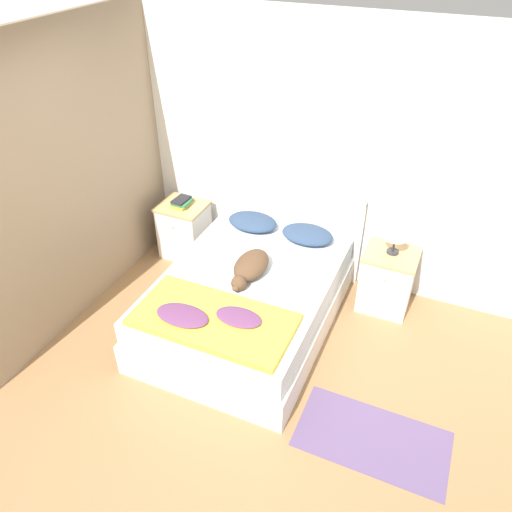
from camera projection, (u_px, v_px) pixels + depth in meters
The scene contains 14 objects.
ground_plane at pixel (199, 410), 3.87m from camera, with size 16.00×16.00×0.00m, color #997047.
wall_back at pixel (300, 153), 4.72m from camera, with size 9.00×0.06×2.55m.
wall_side_left at pixel (89, 169), 4.44m from camera, with size 0.06×3.10×2.55m.
bed at pixel (247, 301), 4.52m from camera, with size 1.46×1.98×0.54m.
headboard at pixel (288, 226), 5.14m from camera, with size 1.54×0.06×0.95m.
nightstand_left at pixel (185, 229), 5.43m from camera, with size 0.48×0.44×0.61m.
nightstand_right at pixel (387, 280), 4.70m from camera, with size 0.48×0.44×0.61m.
pillow_left at pixel (253, 222), 4.99m from camera, with size 0.50×0.34×0.13m.
pillow_right at pixel (307, 234), 4.80m from camera, with size 0.50×0.34×0.13m.
quilt at pixel (212, 319), 3.88m from camera, with size 1.25×0.63×0.10m.
dog at pixel (250, 267), 4.35m from camera, with size 0.27×0.65×0.17m.
book_stack at pixel (182, 202), 5.22m from camera, with size 0.17×0.22×0.08m.
table_lamp at pixel (396, 232), 4.41m from camera, with size 0.21×0.21×0.30m.
rug at pixel (372, 439), 3.66m from camera, with size 1.10×0.59×0.00m.
Camera 1 is at (1.40, -2.07, 3.22)m, focal length 35.00 mm.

